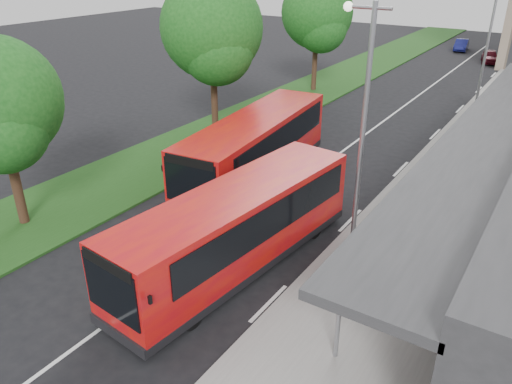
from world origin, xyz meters
TOP-DOWN VIEW (x-y plane):
  - ground at (0.00, 0.00)m, footprint 120.00×120.00m
  - pavement at (6.00, 20.00)m, footprint 5.00×80.00m
  - grass_verge at (-7.00, 20.00)m, footprint 5.00×80.00m
  - lane_centre_line at (0.00, 15.00)m, footprint 0.12×70.00m
  - kerb_dashes at (3.30, 19.00)m, footprint 0.12×56.00m
  - tree_near at (-7.01, -2.95)m, footprint 4.39×4.39m
  - tree_mid at (-7.01, 9.05)m, footprint 5.28×5.28m
  - tree_far at (-7.01, 21.05)m, footprint 5.00×5.00m
  - lamp_post_near at (4.12, 2.00)m, footprint 1.44×0.28m
  - lamp_post_far at (4.12, 22.00)m, footprint 1.44×0.28m
  - bus_main at (1.40, -0.87)m, footprint 3.40×9.84m
  - bus_second at (-1.88, 5.24)m, footprint 3.58×10.42m
  - litter_bin at (4.94, 11.07)m, footprint 0.63×0.63m
  - bollard at (4.86, 16.66)m, footprint 0.20×0.20m
  - car_near at (1.99, 39.10)m, footprint 2.07×3.65m
  - car_far at (-1.69, 44.21)m, footprint 1.60×3.57m

SIDE VIEW (x-z plane):
  - ground at x=0.00m, z-range 0.00..0.00m
  - kerb_dashes at x=3.30m, z-range 0.00..0.01m
  - lane_centre_line at x=0.00m, z-range 0.00..0.01m
  - grass_verge at x=-7.00m, z-range 0.00..0.10m
  - pavement at x=6.00m, z-range 0.00..0.15m
  - car_far at x=-1.69m, z-range 0.00..1.14m
  - car_near at x=1.99m, z-range 0.00..1.17m
  - litter_bin at x=4.94m, z-range 0.15..1.09m
  - bollard at x=4.86m, z-range 0.15..1.17m
  - bus_main at x=1.40m, z-range 0.04..2.77m
  - bus_second at x=-1.88m, z-range 0.04..2.93m
  - tree_near at x=-7.01m, z-range 1.02..8.02m
  - lamp_post_near at x=4.12m, z-range 0.72..8.72m
  - lamp_post_far at x=4.12m, z-range 0.72..8.72m
  - tree_far at x=-7.01m, z-range 1.17..9.21m
  - tree_mid at x=-7.01m, z-range 1.24..9.73m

